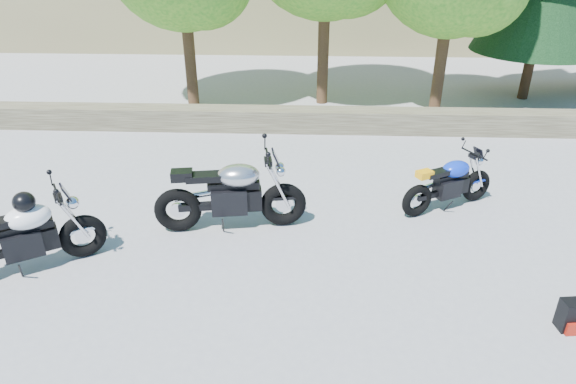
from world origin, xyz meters
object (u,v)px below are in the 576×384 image
object	(u,v)px
silver_bike	(232,195)
backpack	(572,316)
white_bike	(21,235)
blue_bike	(449,184)

from	to	relation	value
silver_bike	backpack	xyz separation A→B (m)	(4.17, -2.05, -0.38)
white_bike	backpack	size ratio (longest dim) A/B	4.85
blue_bike	silver_bike	bearing A→B (deg)	164.86
white_bike	blue_bike	size ratio (longest dim) A/B	1.13
backpack	blue_bike	bearing A→B (deg)	98.18
backpack	white_bike	bearing A→B (deg)	166.15
silver_bike	backpack	size ratio (longest dim) A/B	6.03
silver_bike	white_bike	size ratio (longest dim) A/B	1.24
blue_bike	backpack	bearing A→B (deg)	-102.91
silver_bike	white_bike	bearing A→B (deg)	-163.30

